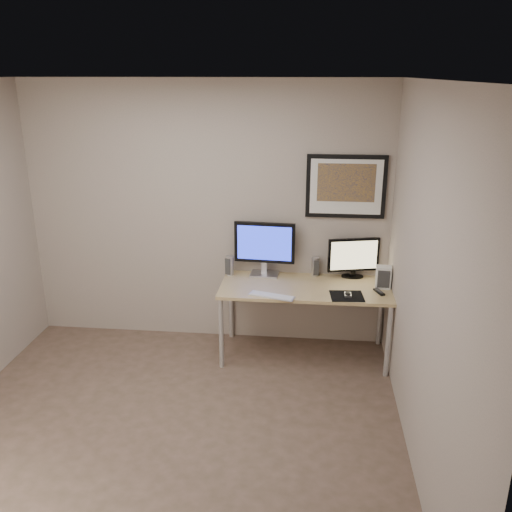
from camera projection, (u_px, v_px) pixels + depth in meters
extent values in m
plane|color=#4A3D2E|center=(169.00, 434.00, 4.17)|extent=(3.60, 3.60, 0.00)
plane|color=white|center=(147.00, 80.00, 3.33)|extent=(3.60, 3.60, 0.00)
plane|color=gray|center=(206.00, 215.00, 5.35)|extent=(3.60, 0.00, 3.60)
plane|color=gray|center=(425.00, 287.00, 3.57)|extent=(0.00, 3.40, 3.40)
cube|color=#9F804D|center=(305.00, 287.00, 5.11)|extent=(1.60, 0.70, 0.03)
cylinder|color=silver|center=(221.00, 333.00, 5.01)|extent=(0.04, 0.04, 0.70)
cylinder|color=silver|center=(231.00, 306.00, 5.60)|extent=(0.04, 0.04, 0.70)
cylinder|color=silver|center=(388.00, 341.00, 4.86)|extent=(0.04, 0.04, 0.70)
cylinder|color=silver|center=(380.00, 312.00, 5.45)|extent=(0.04, 0.04, 0.70)
cube|color=black|center=(346.00, 187.00, 5.10)|extent=(0.75, 0.03, 0.60)
cube|color=silver|center=(346.00, 187.00, 5.08)|extent=(0.67, 0.00, 0.52)
cube|color=#C6861B|center=(346.00, 183.00, 5.07)|extent=(0.54, 0.00, 0.36)
cube|color=#B7B7BC|center=(264.00, 274.00, 5.37)|extent=(0.29, 0.21, 0.02)
cube|color=#B7B7BC|center=(264.00, 268.00, 5.35)|extent=(0.06, 0.05, 0.12)
cube|color=black|center=(265.00, 243.00, 5.27)|extent=(0.59, 0.07, 0.40)
cube|color=#1623A9|center=(264.00, 243.00, 5.25)|extent=(0.53, 0.04, 0.34)
cube|color=black|center=(352.00, 276.00, 5.32)|extent=(0.24, 0.16, 0.02)
cube|color=black|center=(352.00, 273.00, 5.31)|extent=(0.06, 0.05, 0.05)
cube|color=black|center=(354.00, 255.00, 5.25)|extent=(0.50, 0.15, 0.33)
cube|color=tan|center=(354.00, 255.00, 5.24)|extent=(0.45, 0.11, 0.28)
cylinder|color=#B7B7BC|center=(230.00, 265.00, 5.35)|extent=(0.10, 0.10, 0.20)
cylinder|color=#B7B7BC|center=(315.00, 267.00, 5.35)|extent=(0.09, 0.09, 0.19)
cube|color=#B9B9BE|center=(272.00, 296.00, 4.87)|extent=(0.43, 0.22, 0.01)
cube|color=black|center=(347.00, 296.00, 4.87)|extent=(0.31, 0.28, 0.00)
ellipsoid|color=black|center=(348.00, 294.00, 4.87)|extent=(0.06, 0.10, 0.03)
cube|color=black|center=(379.00, 292.00, 4.95)|extent=(0.10, 0.16, 0.02)
cube|color=silver|center=(383.00, 277.00, 5.03)|extent=(0.14, 0.11, 0.21)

